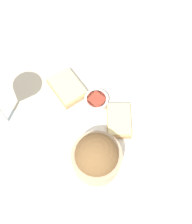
% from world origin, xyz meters
% --- Properties ---
extents(ground_plane, '(4.00, 4.00, 0.00)m').
position_xyz_m(ground_plane, '(0.00, 0.00, 0.00)').
color(ground_plane, beige).
extents(dinner_plate, '(0.34, 0.34, 0.01)m').
position_xyz_m(dinner_plate, '(0.00, 0.00, 0.01)').
color(dinner_plate, white).
rests_on(dinner_plate, ground_plane).
extents(salad_bowl, '(0.12, 0.12, 0.12)m').
position_xyz_m(salad_bowl, '(0.12, -0.05, 0.06)').
color(salad_bowl, tan).
rests_on(salad_bowl, dinner_plate).
extents(sauce_ramekin, '(0.06, 0.06, 0.03)m').
position_xyz_m(sauce_ramekin, '(-0.03, 0.02, 0.03)').
color(sauce_ramekin, white).
rests_on(sauce_ramekin, dinner_plate).
extents(cheese_toast_near, '(0.12, 0.09, 0.03)m').
position_xyz_m(cheese_toast_near, '(-0.10, -0.04, 0.03)').
color(cheese_toast_near, tan).
rests_on(cheese_toast_near, dinner_plate).
extents(cheese_toast_far, '(0.11, 0.10, 0.03)m').
position_xyz_m(cheese_toast_far, '(0.04, 0.05, 0.03)').
color(cheese_toast_far, tan).
rests_on(cheese_toast_far, dinner_plate).
extents(napkin, '(0.17, 0.16, 0.01)m').
position_xyz_m(napkin, '(-0.24, 0.13, 0.00)').
color(napkin, beige).
rests_on(napkin, ground_plane).
extents(fork, '(0.05, 0.16, 0.01)m').
position_xyz_m(fork, '(-0.05, 0.27, 0.00)').
color(fork, silver).
rests_on(fork, ground_plane).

